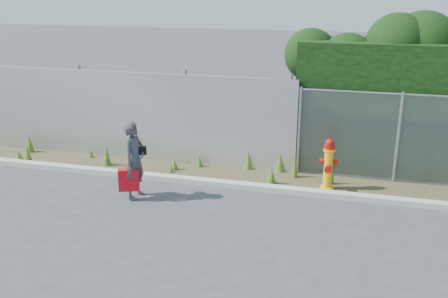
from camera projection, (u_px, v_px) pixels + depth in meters
ground at (220, 225)px, 9.19m from camera, size 80.00×80.00×0.00m
curb at (242, 185)px, 10.82m from camera, size 16.00×0.22×0.12m
weed_strip at (249, 171)px, 11.44m from camera, size 16.00×1.33×0.54m
corrugated_fence at (126, 116)px, 12.38m from camera, size 8.50×0.21×2.30m
fire_hydrant at (328, 165)px, 10.59m from camera, size 0.39×0.35×1.17m
woman at (134, 160)px, 10.15m from camera, size 0.47×0.64×1.62m
red_tote_bag at (129, 180)px, 10.13m from camera, size 0.41×0.15×0.54m
black_shoulder_bag at (141, 151)px, 10.17m from camera, size 0.23×0.09×0.17m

